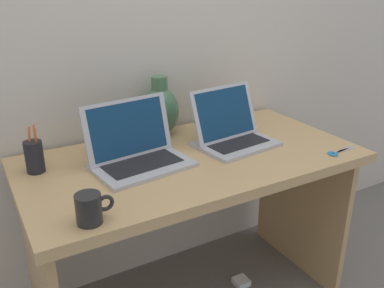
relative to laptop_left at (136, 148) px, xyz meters
The scene contains 9 objects.
back_wall 0.57m from the laptop_left, 57.32° to the left, with size 4.40×0.04×2.40m, color beige.
desk 0.32m from the laptop_left, 11.56° to the right, with size 1.32×0.69×0.74m.
laptop_left is the anchor object (origin of this frame).
laptop_right 0.43m from the laptop_left, ahead, with size 0.34×0.27×0.23m.
green_vase 0.33m from the laptop_left, 47.70° to the left, with size 0.16×0.16×0.26m.
coffee_mug 0.42m from the laptop_left, 130.66° to the right, with size 0.11×0.08×0.09m.
pen_cup 0.36m from the laptop_left, 162.34° to the left, with size 0.07×0.07×0.18m.
scissors 0.80m from the laptop_left, 22.73° to the right, with size 0.15×0.05×0.01m.
power_brick 0.93m from the laptop_left, ahead, with size 0.07×0.07×0.03m, color white.
Camera 1 is at (-0.74, -1.31, 1.40)m, focal length 39.00 mm.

